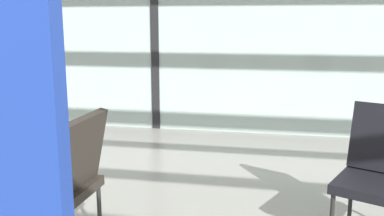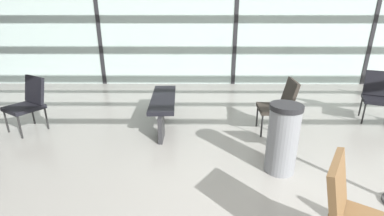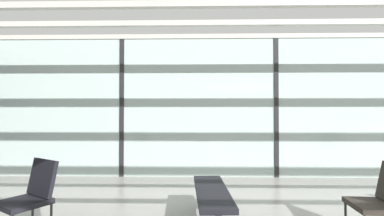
% 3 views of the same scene
% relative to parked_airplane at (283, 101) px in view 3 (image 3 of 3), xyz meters
% --- Properties ---
extents(glass_curtain_wall, '(14.00, 0.08, 3.14)m').
position_rel_parked_airplane_xyz_m(glass_curtain_wall, '(-1.62, -4.80, -0.34)').
color(glass_curtain_wall, '#A3B7B2').
rests_on(glass_curtain_wall, ground).
extents(window_mullion_0, '(0.10, 0.12, 3.14)m').
position_rel_parked_airplane_xyz_m(window_mullion_0, '(-5.12, -4.80, -0.34)').
color(window_mullion_0, black).
rests_on(window_mullion_0, ground).
extents(window_mullion_1, '(0.10, 0.12, 3.14)m').
position_rel_parked_airplane_xyz_m(window_mullion_1, '(-1.62, -4.80, -0.34)').
color(window_mullion_1, black).
rests_on(window_mullion_1, ground).
extents(parked_airplane, '(14.00, 3.82, 3.82)m').
position_rel_parked_airplane_xyz_m(parked_airplane, '(0.00, 0.00, 0.00)').
color(parked_airplane, '#B2BCD6').
rests_on(parked_airplane, ground).
extents(lounge_chair_2, '(0.55, 0.51, 0.87)m').
position_rel_parked_airplane_xyz_m(lounge_chair_2, '(-1.32, -7.93, -1.42)').
color(lounge_chair_2, '#28231E').
rests_on(lounge_chair_2, ground).
extents(lounge_chair_5, '(0.68, 0.70, 0.87)m').
position_rel_parked_airplane_xyz_m(lounge_chair_5, '(-5.36, -7.84, -1.42)').
color(lounge_chair_5, black).
rests_on(lounge_chair_5, ground).
extents(waiting_bench, '(0.48, 1.70, 0.47)m').
position_rel_parked_airplane_xyz_m(waiting_bench, '(-3.21, -7.55, -1.55)').
color(waiting_bench, black).
rests_on(waiting_bench, ground).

